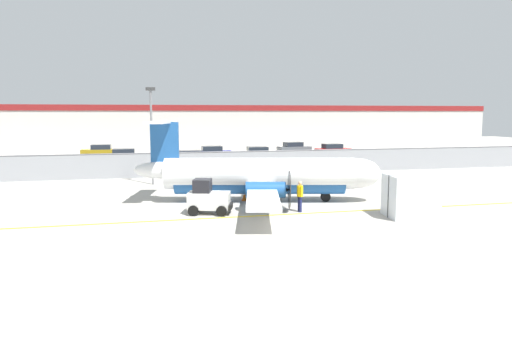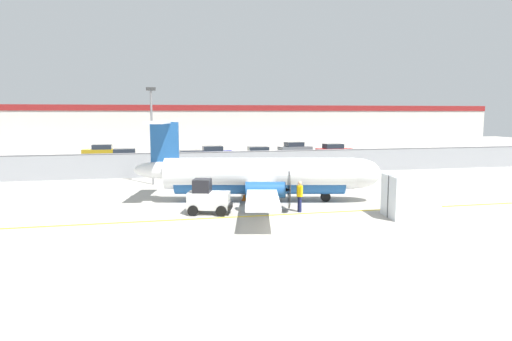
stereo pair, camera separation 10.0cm
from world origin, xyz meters
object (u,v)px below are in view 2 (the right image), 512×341
parked_car_6 (334,150)px  apron_light_pole (152,128)px  traffic_cone_near_right (337,186)px  traffic_cone_near_left (244,196)px  baggage_tug (208,198)px  parked_car_3 (214,153)px  parked_car_4 (257,154)px  parked_car_5 (295,148)px  parked_car_2 (190,158)px  ground_crew_worker (300,195)px  commuter_airplane (264,176)px  parked_car_0 (101,151)px  cargo_container (410,196)px  parked_car_1 (126,156)px

parked_car_6 → apron_light_pole: (-21.31, -16.45, 3.41)m
traffic_cone_near_right → traffic_cone_near_left: bearing=-163.2°
baggage_tug → parked_car_3: size_ratio=0.60×
parked_car_4 → parked_car_5: bearing=-131.9°
traffic_cone_near_left → apron_light_pole: size_ratio=0.09×
parked_car_3 → apron_light_pole: bearing=-114.1°
baggage_tug → parked_car_2: (0.68, 21.44, 0.04)m
ground_crew_worker → traffic_cone_near_right: ground_crew_worker is taller
commuter_airplane → parked_car_0: bearing=125.6°
parked_car_2 → parked_car_5: same height
traffic_cone_near_left → apron_light_pole: (-5.50, 7.79, 3.99)m
cargo_container → baggage_tug: bearing=169.7°
parked_car_5 → parked_car_6: bearing=-56.2°
baggage_tug → parked_car_4: 26.21m
parked_car_0 → parked_car_2: (9.51, -10.81, 0.00)m
parked_car_1 → parked_car_2: (6.32, -3.70, 0.00)m
parked_car_3 → parked_car_4: size_ratio=1.00×
parked_car_3 → apron_light_pole: size_ratio=0.58×
cargo_container → parked_car_4: bearing=100.3°
traffic_cone_near_left → parked_car_6: (15.82, 24.24, 0.58)m
traffic_cone_near_right → parked_car_0: parked_car_0 is taller
commuter_airplane → parked_car_2: size_ratio=3.76×
parked_car_0 → traffic_cone_near_right: bearing=124.8°
baggage_tug → parked_car_5: bearing=81.3°
parked_car_3 → cargo_container: bearing=-79.6°
cargo_container → parked_car_5: size_ratio=0.60×
traffic_cone_near_left → parked_car_2: (-1.96, 18.23, 0.58)m
baggage_tug → traffic_cone_near_left: bearing=67.1°
parked_car_1 → apron_light_pole: size_ratio=0.58×
commuter_airplane → parked_car_6: (14.72, 24.87, -0.71)m
cargo_container → parked_car_0: 40.12m
parked_car_1 → apron_light_pole: (2.79, -14.14, 3.41)m
ground_crew_worker → parked_car_2: 22.47m
cargo_container → parked_car_5: bearing=88.9°
ground_crew_worker → traffic_cone_near_right: (4.67, 5.95, -0.64)m
parked_car_2 → ground_crew_worker: bearing=99.4°
ground_crew_worker → parked_car_5: size_ratio=0.39×
traffic_cone_near_right → cargo_container: bearing=-86.3°
traffic_cone_near_right → parked_car_4: parked_car_4 is taller
traffic_cone_near_right → parked_car_6: bearing=68.3°
parked_car_5 → apron_light_pole: bearing=-138.1°
traffic_cone_near_right → parked_car_2: (-8.96, 16.11, 0.58)m
apron_light_pole → parked_car_2: bearing=71.3°
parked_car_3 → parked_car_5: bearing=20.9°
parked_car_2 → parked_car_4: bearing=-157.8°
parked_car_0 → parked_car_1: 7.79m
ground_crew_worker → parked_car_6: bearing=-116.6°
cargo_container → traffic_cone_near_right: bearing=100.3°
parked_car_2 → parked_car_0: bearing=-50.3°
cargo_container → parked_car_2: 26.30m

